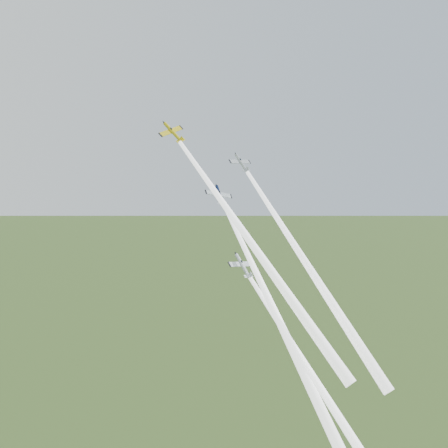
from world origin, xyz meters
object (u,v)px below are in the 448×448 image
(plane_yellow, at_px, (173,132))
(plane_silver_right, at_px, (241,163))
(plane_navy, at_px, (220,195))
(plane_silver_low, at_px, (243,266))

(plane_yellow, distance_m, plane_silver_right, 19.29)
(plane_navy, height_order, plane_silver_low, plane_navy)
(plane_silver_right, bearing_deg, plane_yellow, 159.33)
(plane_silver_right, relative_size, plane_silver_low, 0.88)
(plane_yellow, distance_m, plane_navy, 18.69)
(plane_silver_low, bearing_deg, plane_yellow, 102.60)
(plane_yellow, height_order, plane_silver_right, plane_yellow)
(plane_silver_low, bearing_deg, plane_silver_right, 42.07)
(plane_silver_right, height_order, plane_silver_low, plane_silver_right)
(plane_yellow, relative_size, plane_silver_low, 0.96)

